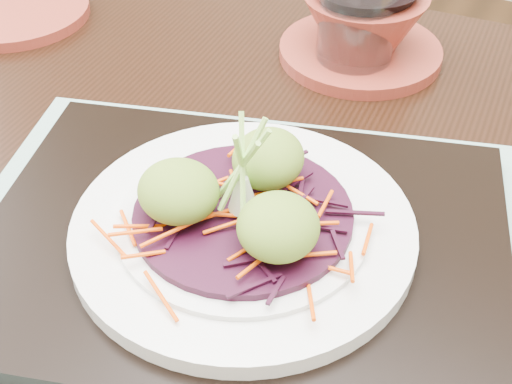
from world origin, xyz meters
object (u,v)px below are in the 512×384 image
at_px(terracotta_side_plate, 14,12).
at_px(terracotta_bowl_set, 362,29).
at_px(serving_tray, 244,244).
at_px(white_plate, 243,227).
at_px(water_glass, 357,18).
at_px(dining_table, 257,272).

bearing_deg(terracotta_side_plate, terracotta_bowl_set, 14.24).
bearing_deg(serving_tray, terracotta_bowl_set, 78.52).
xyz_separation_m(serving_tray, terracotta_side_plate, (-0.42, 0.22, -0.01)).
distance_m(serving_tray, white_plate, 0.02).
distance_m(white_plate, water_glass, 0.30).
height_order(dining_table, water_glass, water_glass).
bearing_deg(serving_tray, terracotta_side_plate, 135.66).
xyz_separation_m(dining_table, white_plate, (0.02, -0.07, 0.13)).
distance_m(serving_tray, terracotta_side_plate, 0.47).
distance_m(serving_tray, water_glass, 0.30).
bearing_deg(white_plate, serving_tray, 0.00).
bearing_deg(terracotta_side_plate, serving_tray, -27.41).
height_order(dining_table, white_plate, white_plate).
bearing_deg(terracotta_side_plate, dining_table, -20.65).
bearing_deg(terracotta_bowl_set, serving_tray, -84.55).
bearing_deg(terracotta_bowl_set, water_glass, -88.29).
relative_size(white_plate, water_glass, 2.24).
bearing_deg(water_glass, serving_tray, -84.26).
xyz_separation_m(white_plate, terracotta_bowl_set, (-0.03, 0.32, 0.00)).
relative_size(serving_tray, terracotta_side_plate, 2.23).
bearing_deg(serving_tray, white_plate, 0.00).
relative_size(terracotta_side_plate, terracotta_bowl_set, 0.75).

